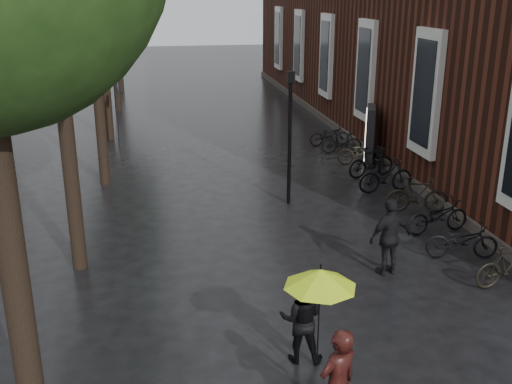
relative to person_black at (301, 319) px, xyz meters
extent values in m
cube|color=silver|center=(5.60, 7.70, 2.24)|extent=(0.25, 1.60, 3.60)
cube|color=black|center=(5.50, 7.70, 2.24)|extent=(0.10, 1.20, 3.00)
cube|color=silver|center=(5.60, 12.70, 2.24)|extent=(0.25, 1.60, 3.60)
cube|color=black|center=(5.50, 12.70, 2.24)|extent=(0.10, 1.20, 3.00)
cube|color=silver|center=(5.60, 17.70, 2.24)|extent=(0.25, 1.60, 3.60)
cube|color=black|center=(5.50, 17.70, 2.24)|extent=(0.10, 1.20, 3.00)
cube|color=silver|center=(5.60, 22.70, 2.24)|extent=(0.25, 1.60, 3.60)
cube|color=black|center=(5.50, 22.70, 2.24)|extent=(0.10, 1.20, 3.00)
cube|color=silver|center=(5.60, 27.70, 2.24)|extent=(0.25, 1.60, 3.60)
cube|color=black|center=(5.50, 27.70, 2.24)|extent=(0.10, 1.20, 3.00)
cube|color=#3F3833|center=(5.75, 16.70, -0.61)|extent=(0.40, 33.00, 0.30)
cylinder|color=black|center=(-3.85, -1.80, 1.58)|extent=(0.32, 0.32, 4.68)
cylinder|color=black|center=(-3.95, 4.20, 1.50)|extent=(0.32, 0.32, 4.51)
cylinder|color=black|center=(-3.75, 10.20, 1.72)|extent=(0.32, 0.32, 4.95)
cylinder|color=black|center=(-3.90, 16.20, 1.44)|extent=(0.32, 0.32, 4.40)
cylinder|color=black|center=(-3.80, 22.20, 1.63)|extent=(0.32, 0.32, 4.79)
cylinder|color=black|center=(-3.85, 28.20, 1.52)|extent=(0.32, 0.32, 4.57)
imported|color=black|center=(0.00, 0.00, 0.00)|extent=(0.87, 0.76, 1.52)
cylinder|color=black|center=(0.04, -0.84, 0.47)|extent=(0.02, 0.02, 1.38)
cone|color=#D1FF1A|center=(0.04, -0.84, 1.16)|extent=(1.08, 1.08, 0.28)
cylinder|color=black|center=(0.04, -0.84, 1.34)|extent=(0.02, 0.02, 0.08)
imported|color=black|center=(2.62, 2.73, 0.10)|extent=(1.07, 0.65, 1.71)
imported|color=black|center=(4.83, 1.75, -0.30)|extent=(1.57, 0.58, 0.92)
imported|color=black|center=(4.57, 3.19, -0.33)|extent=(1.71, 0.89, 0.86)
imported|color=black|center=(4.70, 4.67, -0.31)|extent=(1.78, 0.85, 0.90)
imported|color=black|center=(4.82, 6.15, -0.26)|extent=(1.72, 0.82, 1.00)
imported|color=black|center=(4.62, 7.89, -0.23)|extent=(1.78, 0.64, 1.05)
imported|color=black|center=(4.73, 9.43, -0.25)|extent=(1.75, 0.85, 1.01)
imported|color=black|center=(4.92, 10.87, -0.32)|extent=(1.74, 0.79, 0.88)
imported|color=black|center=(4.70, 12.43, -0.30)|extent=(1.56, 0.63, 0.91)
imported|color=black|center=(4.58, 13.61, -0.34)|extent=(1.60, 0.59, 0.84)
cube|color=black|center=(5.22, 10.96, 0.25)|extent=(0.28, 1.33, 2.01)
cube|color=white|center=(5.07, 10.96, 0.30)|extent=(0.04, 1.12, 1.65)
cylinder|color=black|center=(1.52, 7.45, 1.00)|extent=(0.11, 0.11, 3.51)
cube|color=black|center=(1.52, 7.45, 2.84)|extent=(0.19, 0.19, 0.31)
sphere|color=#FFE5B2|center=(1.52, 7.45, 2.84)|extent=(0.16, 0.16, 0.16)
cylinder|color=#262628|center=(-3.48, 14.78, 0.39)|extent=(0.06, 0.06, 2.30)
cylinder|color=navy|center=(-3.39, 14.78, 1.55)|extent=(0.03, 0.46, 0.46)
camera|label=1|loc=(-2.23, -8.27, 5.11)|focal=42.00mm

